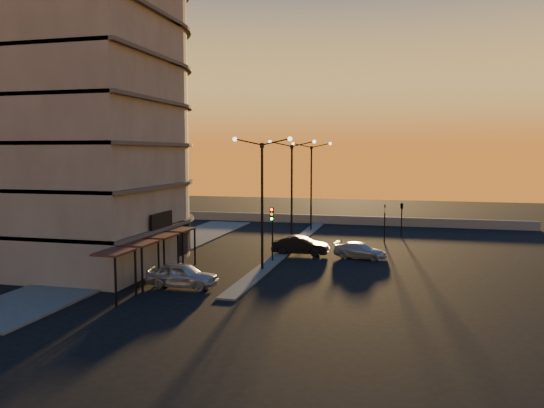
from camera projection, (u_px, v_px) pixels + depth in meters
The scene contains 14 objects.
ground at pixel (262, 270), 37.90m from camera, with size 120.00×120.00×0.00m, color black.
sidewalk_west at pixel (154, 253), 44.32m from camera, with size 5.00×40.00×0.12m, color #494846.
median at pixel (291, 246), 47.54m from camera, with size 1.20×36.00×0.12m, color #494846.
parapet at pixel (336, 220), 62.45m from camera, with size 44.00×0.50×1.00m, color slate.
building at pixel (84, 106), 40.19m from camera, with size 14.35×17.08×25.00m.
streetlamp_near at pixel (262, 193), 37.36m from camera, with size 4.32×0.32×9.51m.
streetlamp_mid at pixel (292, 184), 47.01m from camera, with size 4.32×0.32×9.51m.
streetlamp_far at pixel (311, 179), 56.65m from camera, with size 4.32×0.32×9.51m.
traffic_light_main at pixel (272, 225), 40.39m from camera, with size 0.28×0.44×4.25m.
signal_east_a at pixel (385, 222), 49.27m from camera, with size 0.13×0.16×3.60m.
signal_east_b at pixel (402, 206), 52.65m from camera, with size 0.42×1.99×3.60m.
car_hatchback at pixel (182, 275), 33.13m from camera, with size 1.82×4.52×1.54m, color #A9ABB1.
car_sedan at pixel (300, 245), 43.71m from camera, with size 1.61×4.60×1.52m, color black.
car_wagon at pixel (360, 251), 42.21m from camera, with size 1.74×4.28×1.24m, color #B7B9BF.
Camera 1 is at (9.81, -35.95, 8.42)m, focal length 35.00 mm.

